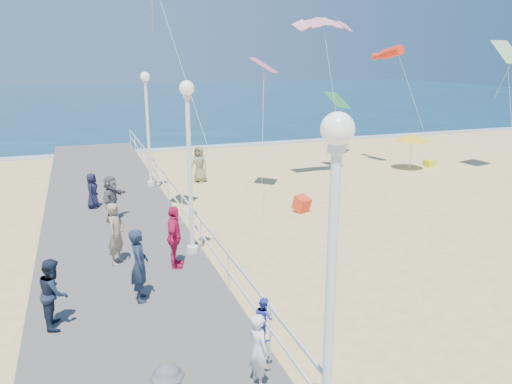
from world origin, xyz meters
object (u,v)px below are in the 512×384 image
object	(u,v)px
spectator_7	(54,293)
beach_umbrella	(412,137)
spectator_6	(116,234)
beach_walker_a	(347,139)
spectator_4	(92,191)
lamp_post_far	(147,117)
box_kite	(302,205)
spectator_5	(111,198)
lamp_post_mid	(189,151)
beach_walker_b	(343,136)
beach_walker_c	(199,164)
spectator_3	(174,237)
beach_chair_left	(337,156)
beach_chair_right	(430,164)
lamp_post_near	(332,265)
woman_holding_toddler	(259,349)
toddler_held	(264,318)
spectator_0	(139,265)

from	to	relation	value
spectator_7	beach_umbrella	xyz separation A→B (m)	(18.86, 12.47, 0.70)
spectator_6	beach_walker_a	distance (m)	22.79
spectator_4	beach_umbrella	world-z (taller)	beach_umbrella
lamp_post_far	box_kite	bearing A→B (deg)	-42.91
beach_umbrella	spectator_5	bearing A→B (deg)	-163.52
lamp_post_mid	beach_walker_b	world-z (taller)	lamp_post_mid
beach_walker_c	spectator_3	bearing A→B (deg)	-63.61
spectator_3	box_kite	bearing A→B (deg)	-34.99
beach_chair_left	beach_chair_right	distance (m)	5.72
spectator_4	beach_umbrella	bearing A→B (deg)	-62.58
lamp_post_mid	spectator_7	size ratio (longest dim) A/B	3.28
beach_walker_c	box_kite	xyz separation A→B (m)	(2.82, -6.64, -0.65)
beach_walker_a	beach_umbrella	xyz separation A→B (m)	(0.58, -6.27, 1.00)
spectator_4	beach_chair_right	size ratio (longest dim) A/B	2.63
lamp_post_far	spectator_7	bearing A→B (deg)	-107.68
lamp_post_near	box_kite	size ratio (longest dim) A/B	8.87
lamp_post_mid	box_kite	xyz separation A→B (m)	(5.56, 3.83, -3.36)
spectator_5	beach_chair_left	bearing A→B (deg)	-28.31
lamp_post_far	spectator_3	size ratio (longest dim) A/B	2.87
spectator_3	beach_chair_left	xyz separation A→B (m)	(13.21, 14.42, -1.13)
woman_holding_toddler	spectator_5	size ratio (longest dim) A/B	0.83
woman_holding_toddler	toddler_held	size ratio (longest dim) A/B	1.75
lamp_post_near	spectator_0	bearing A→B (deg)	107.01
woman_holding_toddler	beach_walker_b	xyz separation A→B (m)	(15.26, 24.05, -0.32)
lamp_post_mid	beach_walker_b	bearing A→B (deg)	48.90
spectator_0	spectator_6	bearing A→B (deg)	12.94
spectator_4	spectator_6	bearing A→B (deg)	-158.18
spectator_7	beach_chair_left	size ratio (longest dim) A/B	2.95
beach_walker_c	lamp_post_mid	bearing A→B (deg)	-61.41
woman_holding_toddler	beach_walker_c	world-z (taller)	beach_walker_c
spectator_0	spectator_3	size ratio (longest dim) A/B	1.02
beach_walker_b	box_kite	world-z (taller)	beach_walker_b
spectator_7	beach_chair_left	xyz separation A→B (m)	(16.40, 16.77, -1.01)
toddler_held	spectator_4	bearing A→B (deg)	0.51
beach_walker_a	beach_chair_right	distance (m)	6.42
lamp_post_near	spectator_6	bearing A→B (deg)	104.42
lamp_post_near	beach_chair_left	distance (m)	25.94
spectator_7	beach_walker_a	bearing A→B (deg)	-42.54
lamp_post_near	spectator_3	distance (m)	8.42
beach_walker_a	lamp_post_mid	bearing A→B (deg)	168.47
spectator_4	spectator_5	distance (m)	2.07
beach_chair_left	beach_chair_right	xyz separation A→B (m)	(4.07, -4.02, 0.00)
spectator_0	beach_walker_a	size ratio (longest dim) A/B	1.03
lamp_post_mid	beach_walker_a	xyz separation A→B (m)	(14.36, 15.45, -2.75)
woman_holding_toddler	spectator_6	world-z (taller)	spectator_6
spectator_3	beach_walker_c	world-z (taller)	spectator_3
lamp_post_far	box_kite	world-z (taller)	lamp_post_far
spectator_0	spectator_6	distance (m)	2.61
spectator_3	spectator_6	size ratio (longest dim) A/B	0.99
spectator_3	beach_walker_a	world-z (taller)	spectator_3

